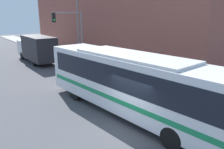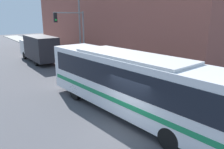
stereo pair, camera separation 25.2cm
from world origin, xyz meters
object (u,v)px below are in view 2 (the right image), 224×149
at_px(delivery_truck, 39,48).
at_px(fire_hydrant, 132,78).
at_px(pedestrian_near_corner, 80,52).
at_px(city_bus, 130,81).
at_px(traffic_light_pole, 74,29).
at_px(street_lamp, 77,21).

xyz_separation_m(delivery_truck, fire_hydrant, (3.27, -12.66, -1.20)).
height_order(delivery_truck, fire_hydrant, delivery_truck).
relative_size(delivery_truck, pedestrian_near_corner, 4.27).
height_order(city_bus, traffic_light_pole, traffic_light_pole).
xyz_separation_m(traffic_light_pole, pedestrian_near_corner, (1.87, 2.35, -2.85)).
height_order(fire_hydrant, street_lamp, street_lamp).
height_order(city_bus, street_lamp, street_lamp).
bearing_deg(delivery_truck, city_bus, -91.93).
height_order(fire_hydrant, traffic_light_pole, traffic_light_pole).
relative_size(fire_hydrant, street_lamp, 0.08).
bearing_deg(city_bus, traffic_light_pole, 72.22).
distance_m(city_bus, traffic_light_pole, 12.77).
bearing_deg(pedestrian_near_corner, delivery_truck, 151.49).
bearing_deg(street_lamp, city_bus, -105.77).
bearing_deg(street_lamp, delivery_truck, 131.07).
height_order(street_lamp, pedestrian_near_corner, street_lamp).
bearing_deg(traffic_light_pole, delivery_truck, 116.70).
xyz_separation_m(fire_hydrant, pedestrian_near_corner, (0.92, 10.39, 0.62)).
bearing_deg(city_bus, delivery_truck, 83.55).
distance_m(delivery_truck, pedestrian_near_corner, 4.81).
distance_m(city_bus, street_lamp, 14.06).
height_order(traffic_light_pole, pedestrian_near_corner, traffic_light_pole).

